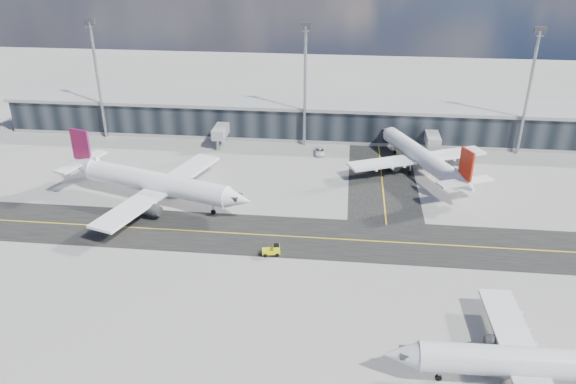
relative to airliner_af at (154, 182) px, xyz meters
name	(u,v)px	position (x,y,z in m)	size (l,w,h in m)	color
ground	(280,248)	(26.14, -14.52, -4.05)	(300.00, 300.00, 0.00)	gray
taxiway_lanes	(308,219)	(30.06, -3.78, -4.04)	(180.00, 63.00, 0.03)	black
terminal_concourse	(307,120)	(26.18, 40.41, 0.04)	(152.00, 19.80, 8.80)	black
floodlight_masts	(305,82)	(26.14, 33.48, 11.55)	(102.50, 0.70, 28.90)	gray
airliner_af	(154,182)	(0.00, 0.00, 0.00)	(40.55, 34.97, 12.27)	white
airliner_redtail	(422,157)	(52.50, 19.49, -0.39)	(30.76, 35.64, 11.08)	white
airliner_near	(541,363)	(59.63, -41.74, -0.57)	(35.52, 30.23, 10.54)	silver
baggage_tug	(273,250)	(25.22, -16.75, -3.14)	(3.09, 1.91, 1.82)	#D9DF0B
service_van	(320,152)	(30.27, 27.76, -3.41)	(2.14, 4.64, 1.29)	white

